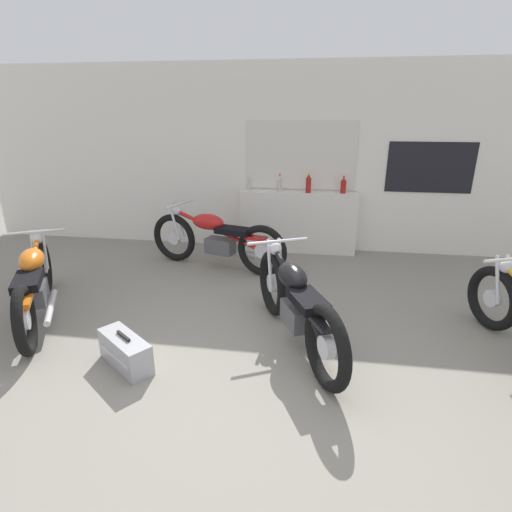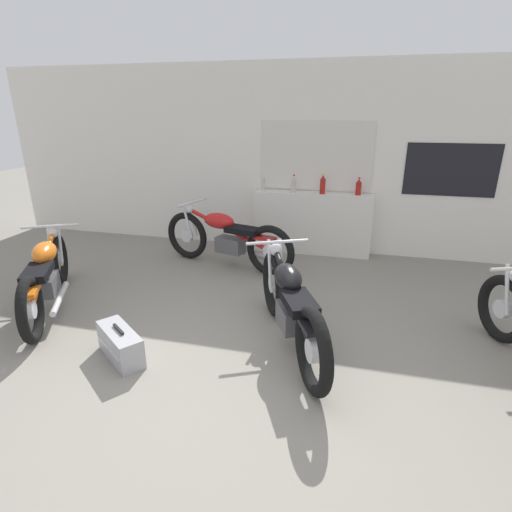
% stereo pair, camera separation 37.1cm
% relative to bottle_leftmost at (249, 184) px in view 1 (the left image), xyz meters
% --- Properties ---
extents(ground_plane, '(24.00, 24.00, 0.00)m').
position_rel_bottle_leftmost_xyz_m(ground_plane, '(0.48, -3.52, -1.06)').
color(ground_plane, gray).
extents(wall_back, '(10.00, 0.07, 2.80)m').
position_rel_bottle_leftmost_xyz_m(wall_back, '(0.50, 0.21, 0.34)').
color(wall_back, silver).
rests_on(wall_back, ground_plane).
extents(sill_counter, '(1.79, 0.28, 0.95)m').
position_rel_bottle_leftmost_xyz_m(sill_counter, '(0.77, 0.03, -0.58)').
color(sill_counter, silver).
rests_on(sill_counter, ground_plane).
extents(bottle_leftmost, '(0.06, 0.06, 0.25)m').
position_rel_bottle_leftmost_xyz_m(bottle_leftmost, '(0.00, 0.00, 0.00)').
color(bottle_leftmost, '#B7B2A8').
rests_on(bottle_leftmost, sill_counter).
extents(bottle_left_center, '(0.07, 0.07, 0.27)m').
position_rel_bottle_leftmost_xyz_m(bottle_left_center, '(0.47, -0.01, 0.01)').
color(bottle_left_center, '#B7B2A8').
rests_on(bottle_left_center, sill_counter).
extents(bottle_center, '(0.08, 0.08, 0.30)m').
position_rel_bottle_leftmost_xyz_m(bottle_center, '(0.91, -0.02, 0.02)').
color(bottle_center, maroon).
rests_on(bottle_center, sill_counter).
extents(bottle_right_center, '(0.08, 0.08, 0.26)m').
position_rel_bottle_leftmost_xyz_m(bottle_right_center, '(1.42, 0.02, 0.00)').
color(bottle_right_center, maroon).
rests_on(bottle_right_center, sill_counter).
extents(motorcycle_red, '(2.06, 0.80, 0.89)m').
position_rel_bottle_leftmost_xyz_m(motorcycle_red, '(-0.33, -0.88, -0.63)').
color(motorcycle_red, black).
rests_on(motorcycle_red, ground_plane).
extents(motorcycle_orange, '(1.11, 1.86, 0.82)m').
position_rel_bottle_leftmost_xyz_m(motorcycle_orange, '(-1.86, -2.59, -0.66)').
color(motorcycle_orange, black).
rests_on(motorcycle_orange, ground_plane).
extents(motorcycle_black, '(1.00, 1.86, 0.89)m').
position_rel_bottle_leftmost_xyz_m(motorcycle_black, '(0.89, -2.70, -0.64)').
color(motorcycle_black, black).
rests_on(motorcycle_black, ground_plane).
extents(hard_case_silver, '(0.60, 0.53, 0.31)m').
position_rel_bottle_leftmost_xyz_m(hard_case_silver, '(-0.55, -3.28, -0.92)').
color(hard_case_silver, '#9E9EA3').
rests_on(hard_case_silver, ground_plane).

